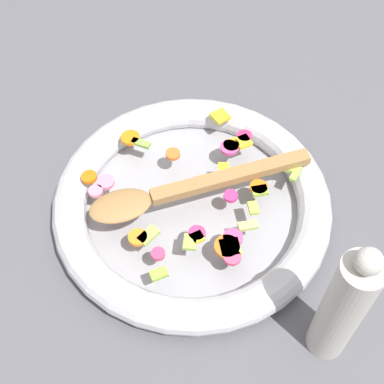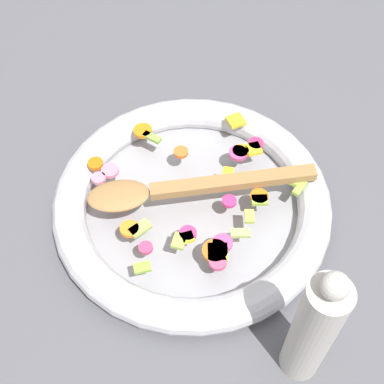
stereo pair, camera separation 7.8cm
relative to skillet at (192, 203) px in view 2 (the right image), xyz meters
name	(u,v)px [view 2 (the right image)]	position (x,y,z in m)	size (l,w,h in m)	color
ground_plane	(192,211)	(0.00, 0.00, -0.02)	(4.00, 4.00, 0.00)	#4C4C51
skillet	(192,203)	(0.00, 0.00, 0.00)	(0.42, 0.42, 0.05)	gray
chopped_vegetables	(195,194)	(0.01, 0.00, 0.03)	(0.33, 0.33, 0.01)	orange
wooden_spoon	(179,188)	(-0.02, -0.01, 0.04)	(0.32, 0.19, 0.01)	olive
pepper_mill	(314,330)	(0.21, -0.18, 0.09)	(0.05, 0.05, 0.23)	#B2ADA3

